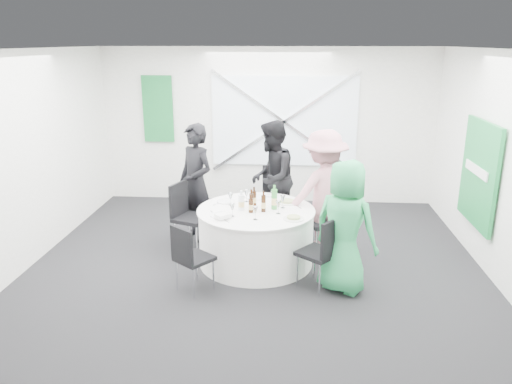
# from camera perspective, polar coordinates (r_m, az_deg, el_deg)

# --- Properties ---
(floor) EXTENTS (6.00, 6.00, 0.00)m
(floor) POSITION_cam_1_polar(r_m,az_deg,el_deg) (6.68, -0.13, -8.74)
(floor) COLOR black
(floor) RESTS_ON ground
(ceiling) EXTENTS (6.00, 6.00, 0.00)m
(ceiling) POSITION_cam_1_polar(r_m,az_deg,el_deg) (6.02, -0.15, 16.05)
(ceiling) COLOR white
(ceiling) RESTS_ON wall_back
(wall_back) EXTENTS (6.00, 0.00, 6.00)m
(wall_back) POSITION_cam_1_polar(r_m,az_deg,el_deg) (9.14, 1.34, 7.51)
(wall_back) COLOR silver
(wall_back) RESTS_ON floor
(wall_front) EXTENTS (6.00, 0.00, 6.00)m
(wall_front) POSITION_cam_1_polar(r_m,az_deg,el_deg) (3.38, -4.15, -9.27)
(wall_front) COLOR silver
(wall_front) RESTS_ON floor
(wall_left) EXTENTS (0.00, 6.00, 6.00)m
(wall_left) POSITION_cam_1_polar(r_m,az_deg,el_deg) (7.09, -25.13, 3.16)
(wall_left) COLOR silver
(wall_left) RESTS_ON floor
(wall_right) EXTENTS (0.00, 6.00, 6.00)m
(wall_right) POSITION_cam_1_polar(r_m,az_deg,el_deg) (6.68, 26.47, 2.22)
(wall_right) COLOR silver
(wall_right) RESTS_ON floor
(window_panel) EXTENTS (2.60, 0.03, 1.60)m
(window_panel) POSITION_cam_1_polar(r_m,az_deg,el_deg) (9.07, 3.24, 8.06)
(window_panel) COLOR silver
(window_panel) RESTS_ON wall_back
(window_brace_a) EXTENTS (2.63, 0.05, 1.84)m
(window_brace_a) POSITION_cam_1_polar(r_m,az_deg,el_deg) (9.03, 3.23, 8.02)
(window_brace_a) COLOR silver
(window_brace_a) RESTS_ON window_panel
(window_brace_b) EXTENTS (2.63, 0.05, 1.84)m
(window_brace_b) POSITION_cam_1_polar(r_m,az_deg,el_deg) (9.03, 3.23, 8.02)
(window_brace_b) COLOR silver
(window_brace_b) RESTS_ON window_panel
(green_banner) EXTENTS (0.55, 0.04, 1.20)m
(green_banner) POSITION_cam_1_polar(r_m,az_deg,el_deg) (9.36, -11.15, 9.29)
(green_banner) COLOR #156A39
(green_banner) RESTS_ON wall_back
(green_sign) EXTENTS (0.05, 1.20, 1.40)m
(green_sign) POSITION_cam_1_polar(r_m,az_deg,el_deg) (7.25, 24.13, 1.92)
(green_sign) COLOR #17813A
(green_sign) RESTS_ON wall_right
(banquet_table) EXTENTS (1.56, 1.56, 0.76)m
(banquet_table) POSITION_cam_1_polar(r_m,az_deg,el_deg) (6.71, 0.00, -5.07)
(banquet_table) COLOR silver
(banquet_table) RESTS_ON floor
(chair_back) EXTENTS (0.53, 0.54, 1.02)m
(chair_back) POSITION_cam_1_polar(r_m,az_deg,el_deg) (7.79, 2.15, -0.21)
(chair_back) COLOR black
(chair_back) RESTS_ON floor
(chair_back_left) EXTENTS (0.58, 0.57, 0.97)m
(chair_back_left) POSITION_cam_1_polar(r_m,az_deg,el_deg) (7.15, -7.97, -2.16)
(chair_back_left) COLOR black
(chair_back_left) RESTS_ON floor
(chair_back_right) EXTENTS (0.57, 0.56, 0.95)m
(chair_back_right) POSITION_cam_1_polar(r_m,az_deg,el_deg) (7.03, 8.41, -2.68)
(chair_back_right) COLOR black
(chair_back_right) RESTS_ON floor
(chair_front_right) EXTENTS (0.59, 0.59, 0.92)m
(chair_front_right) POSITION_cam_1_polar(r_m,az_deg,el_deg) (5.99, 7.72, -6.38)
(chair_front_right) COLOR black
(chair_front_right) RESTS_ON floor
(chair_front_left) EXTENTS (0.54, 0.54, 0.85)m
(chair_front_left) POSITION_cam_1_polar(r_m,az_deg,el_deg) (5.94, -7.63, -7.06)
(chair_front_left) COLOR black
(chair_front_left) RESTS_ON floor
(person_man_back_left) EXTENTS (0.76, 0.73, 1.76)m
(person_man_back_left) POSITION_cam_1_polar(r_m,az_deg,el_deg) (7.42, -6.88, 1.04)
(person_man_back_left) COLOR black
(person_man_back_left) RESTS_ON floor
(person_man_back) EXTENTS (0.58, 0.91, 1.76)m
(person_man_back) POSITION_cam_1_polar(r_m,az_deg,el_deg) (7.62, 1.78, 1.60)
(person_man_back) COLOR black
(person_man_back) RESTS_ON floor
(person_woman_pink) EXTENTS (1.25, 0.97, 1.76)m
(person_woman_pink) POSITION_cam_1_polar(r_m,az_deg,el_deg) (6.96, 7.72, -0.07)
(person_woman_pink) COLOR #CB838F
(person_woman_pink) RESTS_ON floor
(person_woman_green) EXTENTS (0.94, 0.85, 1.61)m
(person_woman_green) POSITION_cam_1_polar(r_m,az_deg,el_deg) (5.93, 10.14, -3.95)
(person_woman_green) COLOR #2BA15B
(person_woman_green) RESTS_ON floor
(plate_back) EXTENTS (0.28, 0.28, 0.01)m
(plate_back) POSITION_cam_1_polar(r_m,az_deg,el_deg) (7.06, -0.08, -0.60)
(plate_back) COLOR white
(plate_back) RESTS_ON banquet_table
(plate_back_left) EXTENTS (0.25, 0.25, 0.01)m
(plate_back_left) POSITION_cam_1_polar(r_m,az_deg,el_deg) (6.89, -3.44, -1.07)
(plate_back_left) COLOR white
(plate_back_left) RESTS_ON banquet_table
(plate_back_right) EXTENTS (0.29, 0.29, 0.04)m
(plate_back_right) POSITION_cam_1_polar(r_m,az_deg,el_deg) (6.84, 3.57, -1.13)
(plate_back_right) COLOR white
(plate_back_right) RESTS_ON banquet_table
(plate_front_right) EXTENTS (0.26, 0.26, 0.04)m
(plate_front_right) POSITION_cam_1_polar(r_m,az_deg,el_deg) (6.23, 4.32, -2.99)
(plate_front_right) COLOR white
(plate_front_right) RESTS_ON banquet_table
(plate_front_left) EXTENTS (0.28, 0.28, 0.01)m
(plate_front_left) POSITION_cam_1_polar(r_m,az_deg,el_deg) (6.35, -3.98, -2.67)
(plate_front_left) COLOR white
(plate_front_left) RESTS_ON banquet_table
(napkin) EXTENTS (0.22, 0.21, 0.05)m
(napkin) POSITION_cam_1_polar(r_m,az_deg,el_deg) (6.23, -3.77, -2.74)
(napkin) COLOR silver
(napkin) RESTS_ON plate_front_left
(beer_bottle_a) EXTENTS (0.06, 0.06, 0.26)m
(beer_bottle_a) POSITION_cam_1_polar(r_m,az_deg,el_deg) (6.61, -0.53, -1.01)
(beer_bottle_a) COLOR #371B0A
(beer_bottle_a) RESTS_ON banquet_table
(beer_bottle_b) EXTENTS (0.06, 0.06, 0.26)m
(beer_bottle_b) POSITION_cam_1_polar(r_m,az_deg,el_deg) (6.69, -0.22, -0.75)
(beer_bottle_b) COLOR #371B0A
(beer_bottle_b) RESTS_ON banquet_table
(beer_bottle_c) EXTENTS (0.06, 0.06, 0.28)m
(beer_bottle_c) POSITION_cam_1_polar(r_m,az_deg,el_deg) (6.46, 0.86, -1.34)
(beer_bottle_c) COLOR #371B0A
(beer_bottle_c) RESTS_ON banquet_table
(beer_bottle_d) EXTENTS (0.06, 0.06, 0.25)m
(beer_bottle_d) POSITION_cam_1_polar(r_m,az_deg,el_deg) (6.43, -0.59, -1.57)
(beer_bottle_d) COLOR #371B0A
(beer_bottle_d) RESTS_ON banquet_table
(green_water_bottle) EXTENTS (0.08, 0.08, 0.33)m
(green_water_bottle) POSITION_cam_1_polar(r_m,az_deg,el_deg) (6.55, 2.10, -0.87)
(green_water_bottle) COLOR green
(green_water_bottle) RESTS_ON banquet_table
(clear_water_bottle) EXTENTS (0.08, 0.08, 0.27)m
(clear_water_bottle) POSITION_cam_1_polar(r_m,az_deg,el_deg) (6.52, -1.69, -1.22)
(clear_water_bottle) COLOR white
(clear_water_bottle) RESTS_ON banquet_table
(wine_glass_a) EXTENTS (0.07, 0.07, 0.17)m
(wine_glass_a) POSITION_cam_1_polar(r_m,az_deg,el_deg) (6.61, 3.08, -0.78)
(wine_glass_a) COLOR white
(wine_glass_a) RESTS_ON banquet_table
(wine_glass_b) EXTENTS (0.07, 0.07, 0.17)m
(wine_glass_b) POSITION_cam_1_polar(r_m,az_deg,el_deg) (6.73, -2.93, -0.46)
(wine_glass_b) COLOR white
(wine_glass_b) RESTS_ON banquet_table
(wine_glass_c) EXTENTS (0.07, 0.07, 0.17)m
(wine_glass_c) POSITION_cam_1_polar(r_m,az_deg,el_deg) (6.38, 2.57, -1.43)
(wine_glass_c) COLOR white
(wine_glass_c) RESTS_ON banquet_table
(wine_glass_d) EXTENTS (0.07, 0.07, 0.17)m
(wine_glass_d) POSITION_cam_1_polar(r_m,az_deg,el_deg) (6.86, -1.10, -0.11)
(wine_glass_d) COLOR white
(wine_glass_d) RESTS_ON banquet_table
(wine_glass_e) EXTENTS (0.07, 0.07, 0.17)m
(wine_glass_e) POSITION_cam_1_polar(r_m,az_deg,el_deg) (6.17, -0.08, -2.08)
(wine_glass_e) COLOR white
(wine_glass_e) RESTS_ON banquet_table
(wine_glass_f) EXTENTS (0.07, 0.07, 0.17)m
(wine_glass_f) POSITION_cam_1_polar(r_m,az_deg,el_deg) (6.29, -2.73, -1.72)
(wine_glass_f) COLOR white
(wine_glass_f) RESTS_ON banquet_table
(wine_glass_g) EXTENTS (0.07, 0.07, 0.17)m
(wine_glass_g) POSITION_cam_1_polar(r_m,az_deg,el_deg) (6.81, 1.99, -0.24)
(wine_glass_g) COLOR white
(wine_glass_g) RESTS_ON banquet_table
(fork_a) EXTENTS (0.10, 0.13, 0.01)m
(fork_a) POSITION_cam_1_polar(r_m,az_deg,el_deg) (6.48, -4.97, -2.34)
(fork_a) COLOR silver
(fork_a) RESTS_ON banquet_table
(knife_a) EXTENTS (0.10, 0.13, 0.01)m
(knife_a) POSITION_cam_1_polar(r_m,az_deg,el_deg) (6.16, -3.39, -3.31)
(knife_a) COLOR silver
(knife_a) RESTS_ON banquet_table
(fork_b) EXTENTS (0.09, 0.14, 0.01)m
(fork_b) POSITION_cam_1_polar(r_m,az_deg,el_deg) (6.69, 4.87, -1.71)
(fork_b) COLOR silver
(fork_b) RESTS_ON banquet_table
(knife_b) EXTENTS (0.08, 0.14, 0.01)m
(knife_b) POSITION_cam_1_polar(r_m,az_deg,el_deg) (6.92, 3.79, -1.04)
(knife_b) COLOR silver
(knife_b) RESTS_ON banquet_table
(fork_c) EXTENTS (0.08, 0.14, 0.01)m
(fork_c) POSITION_cam_1_polar(r_m,az_deg,el_deg) (6.98, -3.27, -0.87)
(fork_c) COLOR silver
(fork_c) RESTS_ON banquet_table
(knife_c) EXTENTS (0.10, 0.13, 0.01)m
(knife_c) POSITION_cam_1_polar(r_m,az_deg,el_deg) (6.80, -4.49, -1.37)
(knife_c) COLOR silver
(knife_c) RESTS_ON banquet_table
(fork_d) EXTENTS (0.15, 0.02, 0.01)m
(fork_d) POSITION_cam_1_polar(r_m,az_deg,el_deg) (7.08, 1.76, -0.58)
(fork_d) COLOR silver
(fork_d) RESTS_ON banquet_table
(knife_d) EXTENTS (0.15, 0.03, 0.01)m
(knife_d) POSITION_cam_1_polar(r_m,az_deg,el_deg) (7.10, -1.44, -0.55)
(knife_d) COLOR silver
(knife_d) RESTS_ON banquet_table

